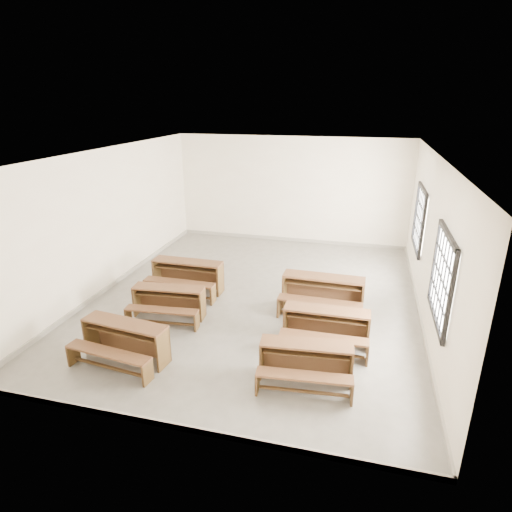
% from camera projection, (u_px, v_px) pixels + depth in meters
% --- Properties ---
extents(room, '(8.50, 8.50, 3.20)m').
position_uv_depth(room, '(260.00, 205.00, 8.88)').
color(room, gray).
rests_on(room, ground).
extents(desk_set_0, '(1.61, 0.97, 0.69)m').
position_uv_depth(desk_set_0, '(124.00, 339.00, 7.24)').
color(desk_set_0, brown).
rests_on(desk_set_0, ground).
extents(desk_set_1, '(1.51, 0.88, 0.65)m').
position_uv_depth(desk_set_1, '(168.00, 300.00, 8.66)').
color(desk_set_1, brown).
rests_on(desk_set_1, ground).
extents(desk_set_2, '(1.63, 0.85, 0.73)m').
position_uv_depth(desk_set_2, '(187.00, 274.00, 9.83)').
color(desk_set_2, brown).
rests_on(desk_set_2, ground).
extents(desk_set_3, '(1.51, 0.87, 0.65)m').
position_uv_depth(desk_set_3, '(306.00, 360.00, 6.68)').
color(desk_set_3, brown).
rests_on(desk_set_3, ground).
extents(desk_set_4, '(1.53, 0.80, 0.69)m').
position_uv_depth(desk_set_4, '(326.00, 325.00, 7.68)').
color(desk_set_4, brown).
rests_on(desk_set_4, ground).
extents(desk_set_5, '(1.71, 0.91, 0.76)m').
position_uv_depth(desk_set_5, '(323.00, 291.00, 8.91)').
color(desk_set_5, brown).
rests_on(desk_set_5, ground).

